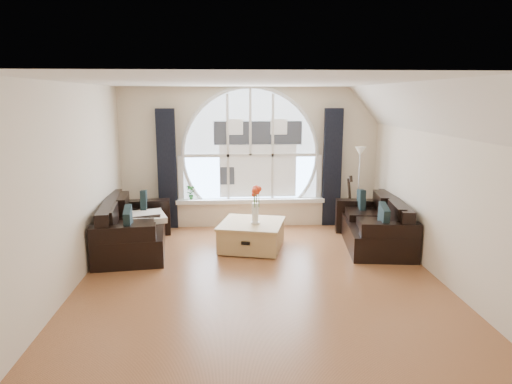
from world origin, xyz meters
The scene contains 21 objects.
ground centered at (0.00, 0.00, 0.00)m, with size 5.00×5.50×0.01m, color brown.
ceiling centered at (0.00, 0.00, 2.70)m, with size 5.00×5.50×0.01m, color silver.
wall_back centered at (0.00, 2.75, 1.35)m, with size 5.00×0.01×2.70m, color beige.
wall_front centered at (0.00, -2.75, 1.35)m, with size 5.00×0.01×2.70m, color beige.
wall_left centered at (-2.50, 0.00, 1.35)m, with size 0.01×5.50×2.70m, color beige.
wall_right centered at (2.50, 0.00, 1.35)m, with size 0.01×5.50×2.70m, color beige.
attic_slope centered at (2.20, 0.00, 2.35)m, with size 0.92×5.50×0.72m, color silver.
arched_window centered at (0.00, 2.72, 1.62)m, with size 2.60×0.06×2.15m, color silver.
window_sill centered at (0.00, 2.65, 0.51)m, with size 2.90×0.22×0.08m, color white.
window_frame centered at (0.00, 2.69, 1.62)m, with size 2.76×0.08×2.15m, color white.
neighbor_house centered at (0.15, 2.71, 1.50)m, with size 1.70×0.02×1.50m, color silver.
curtain_left centered at (-1.60, 2.63, 1.15)m, with size 0.35×0.12×2.30m, color black.
curtain_right centered at (1.60, 2.63, 1.15)m, with size 0.35×0.12×2.30m, color black.
sofa_left centered at (-1.99, 1.31, 0.40)m, with size 0.96×1.91×0.85m, color black.
sofa_right centered at (2.04, 1.29, 0.40)m, with size 0.91×1.82×0.81m, color black.
coffee_chest centered at (-0.05, 1.27, 0.25)m, with size 1.01×1.01×0.49m, color #A68453.
throw_blanket centered at (-1.81, 1.55, 0.50)m, with size 0.55×0.55×0.10m, color silver.
vase_flowers centered at (0.01, 1.20, 0.84)m, with size 0.24×0.24×0.70m, color white.
floor_lamp centered at (2.03, 2.25, 0.80)m, with size 0.24×0.24×1.60m, color #B2B2B2.
guitar centered at (1.87, 2.34, 0.53)m, with size 0.36×0.24×1.06m, color #915A30.
potted_plant centered at (-1.17, 2.65, 0.70)m, with size 0.16×0.11×0.30m, color #1E6023.
Camera 1 is at (-0.43, -6.05, 2.51)m, focal length 31.88 mm.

